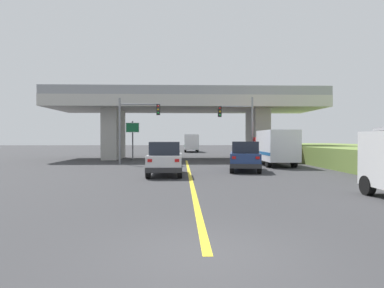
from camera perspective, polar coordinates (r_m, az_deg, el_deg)
ground at (r=36.60m, az=-1.03°, el=-2.55°), size 160.00×160.00×0.00m
overpass_bridge at (r=36.66m, az=-1.03°, el=5.64°), size 28.87×8.94×7.45m
lane_divider_stripe at (r=19.90m, az=-0.39°, el=-5.43°), size 0.20×27.42×0.01m
suv_lead at (r=19.90m, az=-4.63°, el=-2.51°), size 2.01×4.53×2.02m
suv_crossing at (r=22.71m, az=9.15°, el=-2.10°), size 2.67×4.77×2.02m
box_truck at (r=27.98m, az=14.04°, el=-0.49°), size 2.33×6.71×2.88m
traffic_signal_nearside at (r=30.28m, az=8.50°, el=3.81°), size 3.23×0.36×6.00m
traffic_signal_farside at (r=29.47m, az=-10.11°, el=3.95°), size 3.64×0.36×5.80m
highway_sign at (r=34.41m, az=-10.26°, el=2.04°), size 1.36×0.17×4.02m
semi_truck_distant at (r=55.59m, az=-0.15°, el=0.22°), size 2.33×7.12×2.92m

